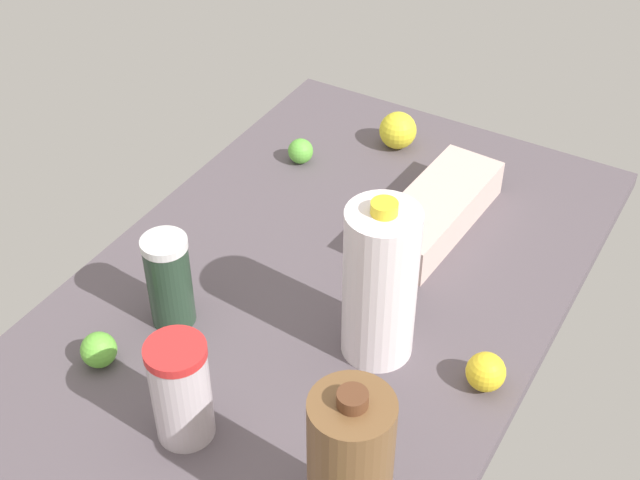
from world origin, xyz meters
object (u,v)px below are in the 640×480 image
(milk_jug, at_px, (380,284))
(chocolate_milk_jug, at_px, (350,471))
(lime_loose, at_px, (301,151))
(lemon_by_jug, at_px, (398,130))
(egg_carton, at_px, (436,211))
(lime_far_back, at_px, (99,350))
(lemon_near_front, at_px, (486,372))
(tumbler_cup, at_px, (181,391))
(shaker_bottle, at_px, (169,281))

(milk_jug, relative_size, chocolate_milk_jug, 1.08)
(lime_loose, distance_m, lemon_by_jug, 0.21)
(egg_carton, distance_m, milk_jug, 0.34)
(lime_far_back, xyz_separation_m, lemon_by_jug, (0.77, -0.13, 0.01))
(egg_carton, relative_size, lemon_near_front, 5.36)
(milk_jug, xyz_separation_m, tumbler_cup, (-0.28, 0.16, -0.05))
(lemon_by_jug, distance_m, lemon_near_front, 0.66)
(milk_jug, height_order, lemon_near_front, milk_jug)
(egg_carton, xyz_separation_m, lime_loose, (0.05, 0.32, -0.01))
(egg_carton, xyz_separation_m, chocolate_milk_jug, (-0.63, -0.16, 0.09))
(lime_loose, relative_size, lime_far_back, 0.91)
(tumbler_cup, height_order, lime_far_back, tumbler_cup)
(milk_jug, bearing_deg, lime_far_back, 124.50)
(milk_jug, distance_m, chocolate_milk_jug, 0.33)
(lime_far_back, distance_m, lemon_by_jug, 0.78)
(egg_carton, relative_size, lemon_by_jug, 4.22)
(shaker_bottle, distance_m, chocolate_milk_jug, 0.47)
(tumbler_cup, xyz_separation_m, lemon_by_jug, (0.81, 0.07, -0.05))
(tumbler_cup, bearing_deg, lemon_by_jug, 4.73)
(chocolate_milk_jug, distance_m, lime_far_back, 0.48)
(lime_far_back, bearing_deg, lemon_by_jug, -9.27)
(lime_loose, xyz_separation_m, lime_far_back, (-0.62, -0.02, 0.00))
(tumbler_cup, bearing_deg, lime_far_back, 78.33)
(lime_loose, height_order, lemon_by_jug, lemon_by_jug)
(milk_jug, distance_m, lime_far_back, 0.44)
(egg_carton, bearing_deg, tumbler_cup, 173.05)
(tumbler_cup, relative_size, chocolate_milk_jug, 0.64)
(tumbler_cup, height_order, lime_loose, tumbler_cup)
(egg_carton, bearing_deg, lime_far_back, 155.24)
(egg_carton, bearing_deg, lime_loose, 83.72)
(egg_carton, distance_m, tumbler_cup, 0.62)
(chocolate_milk_jug, bearing_deg, lemon_by_jug, 22.33)
(tumbler_cup, bearing_deg, egg_carton, -10.31)
(lime_far_back, relative_size, lemon_near_front, 0.93)
(lime_far_back, bearing_deg, lime_loose, 1.55)
(shaker_bottle, distance_m, tumbler_cup, 0.23)
(shaker_bottle, bearing_deg, lemon_by_jug, -7.78)
(milk_jug, relative_size, lemon_near_front, 4.73)
(shaker_bottle, relative_size, lime_loose, 3.26)
(egg_carton, relative_size, milk_jug, 1.13)
(tumbler_cup, distance_m, lemon_by_jug, 0.81)
(lime_loose, bearing_deg, lime_far_back, -178.45)
(shaker_bottle, xyz_separation_m, egg_carton, (0.43, -0.26, -0.05))
(chocolate_milk_jug, distance_m, lemon_near_front, 0.33)
(tumbler_cup, height_order, chocolate_milk_jug, chocolate_milk_jug)
(milk_jug, distance_m, tumbler_cup, 0.33)
(shaker_bottle, height_order, tumbler_cup, tumbler_cup)
(lime_loose, relative_size, lemon_near_front, 0.84)
(milk_jug, bearing_deg, lemon_by_jug, 23.12)
(shaker_bottle, xyz_separation_m, lime_far_back, (-0.13, 0.04, -0.05))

